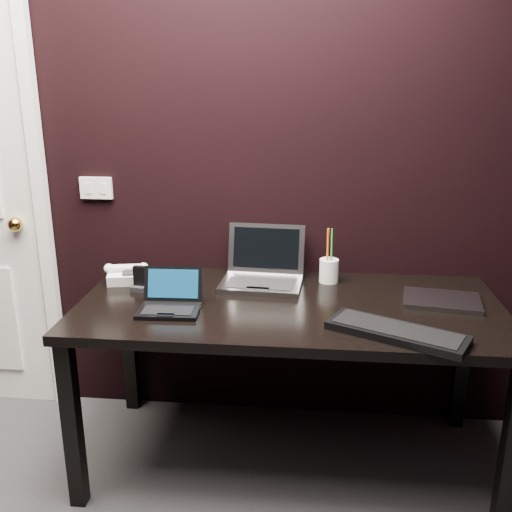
# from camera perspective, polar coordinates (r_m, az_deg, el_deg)

# --- Properties ---
(wall_back) EXTENTS (4.00, 0.00, 4.00)m
(wall_back) POSITION_cam_1_polar(r_m,az_deg,el_deg) (2.58, -2.78, 10.54)
(wall_back) COLOR black
(wall_back) RESTS_ON ground
(wall_switch) EXTENTS (0.15, 0.02, 0.10)m
(wall_switch) POSITION_cam_1_polar(r_m,az_deg,el_deg) (2.76, -15.70, 6.57)
(wall_switch) COLOR silver
(wall_switch) RESTS_ON wall_back
(desk) EXTENTS (1.70, 0.80, 0.74)m
(desk) POSITION_cam_1_polar(r_m,az_deg,el_deg) (2.34, 3.33, -6.47)
(desk) COLOR black
(desk) RESTS_ON ground
(netbook) EXTENTS (0.24, 0.22, 0.15)m
(netbook) POSITION_cam_1_polar(r_m,az_deg,el_deg) (2.25, -8.58, -4.63)
(netbook) COLOR black
(netbook) RESTS_ON desk
(silver_laptop) EXTENTS (0.36, 0.33, 0.24)m
(silver_laptop) POSITION_cam_1_polar(r_m,az_deg,el_deg) (2.50, 0.65, -1.79)
(silver_laptop) COLOR #A4A4A9
(silver_laptop) RESTS_ON desk
(ext_keyboard) EXTENTS (0.51, 0.36, 0.03)m
(ext_keyboard) POSITION_cam_1_polar(r_m,az_deg,el_deg) (2.07, 13.89, -7.39)
(ext_keyboard) COLOR black
(ext_keyboard) RESTS_ON desk
(closed_laptop) EXTENTS (0.33, 0.26, 0.02)m
(closed_laptop) POSITION_cam_1_polar(r_m,az_deg,el_deg) (2.42, 18.09, -4.25)
(closed_laptop) COLOR gray
(closed_laptop) RESTS_ON desk
(desk_phone) EXTENTS (0.20, 0.17, 0.10)m
(desk_phone) POSITION_cam_1_polar(r_m,az_deg,el_deg) (2.59, -12.78, -1.79)
(desk_phone) COLOR white
(desk_phone) RESTS_ON desk
(mobile_phone) EXTENTS (0.07, 0.06, 0.11)m
(mobile_phone) POSITION_cam_1_polar(r_m,az_deg,el_deg) (2.47, -11.57, -2.50)
(mobile_phone) COLOR black
(mobile_phone) RESTS_ON desk
(pen_cup) EXTENTS (0.11, 0.11, 0.25)m
(pen_cup) POSITION_cam_1_polar(r_m,az_deg,el_deg) (2.54, 7.30, -1.35)
(pen_cup) COLOR white
(pen_cup) RESTS_ON desk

